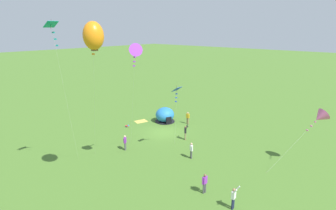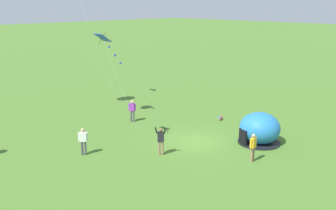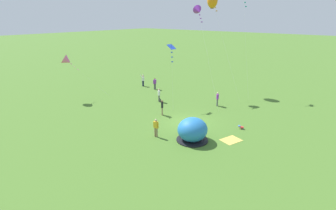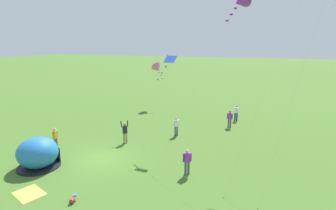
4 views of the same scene
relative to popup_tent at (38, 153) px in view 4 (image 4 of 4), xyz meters
The scene contains 13 objects.
ground_plane 4.21m from the popup_tent, 40.69° to the left, with size 300.00×300.00×0.00m, color #477028.
popup_tent is the anchor object (origin of this frame).
picnic_blanket 3.60m from the popup_tent, 50.20° to the right, with size 1.70×1.30×0.01m, color gold.
toddler_crawling 5.62m from the popup_tent, 24.36° to the right, with size 0.35×0.55×0.32m.
person_with_toddler 17.40m from the popup_tent, 52.95° to the left, with size 0.59×0.29×1.72m.
person_near_tent 3.32m from the popup_tent, 116.38° to the left, with size 0.28×0.59×1.72m.
person_strolling 10.13m from the popup_tent, 16.83° to the left, with size 0.50×0.42×1.72m.
person_far_back 11.46m from the popup_tent, 55.98° to the left, with size 0.42×0.48×1.72m.
person_flying_kite 6.85m from the popup_tent, 63.39° to the left, with size 0.71×0.68×1.89m.
person_arms_raised 19.74m from the popup_tent, 57.13° to the left, with size 0.68×0.50×1.89m.
kite_purple 17.19m from the popup_tent, 32.40° to the left, with size 4.77×6.66×11.75m.
kite_pink 19.70m from the popup_tent, 90.08° to the left, with size 5.02×3.78×5.87m.
kite_blue 11.49m from the popup_tent, 49.35° to the left, with size 2.18×2.06×7.42m.
Camera 4 is at (11.48, -14.47, 8.25)m, focal length 28.00 mm.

